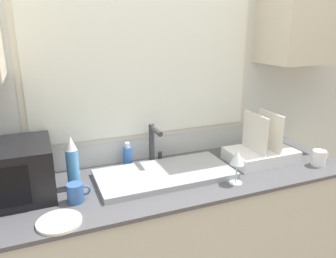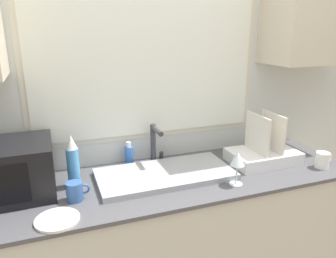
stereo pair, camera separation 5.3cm
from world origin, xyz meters
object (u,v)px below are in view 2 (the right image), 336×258
object	(u,v)px
dish_rack	(263,153)
wine_glass	(237,160)
soap_bottle	(129,155)
mug_near_sink	(75,191)
faucet	(155,141)
spray_bottle	(73,162)
microwave	(7,170)

from	to	relation	value
dish_rack	wine_glass	bearing A→B (deg)	-146.84
soap_bottle	mug_near_sink	size ratio (longest dim) A/B	1.28
mug_near_sink	faucet	bearing A→B (deg)	29.85
spray_bottle	mug_near_sink	bearing A→B (deg)	-93.78
dish_rack	microwave	bearing A→B (deg)	176.54
faucet	wine_glass	size ratio (longest dim) A/B	1.31
faucet	soap_bottle	bearing A→B (deg)	162.72
microwave	mug_near_sink	size ratio (longest dim) A/B	3.87
spray_bottle	mug_near_sink	xyz separation A→B (m)	(-0.01, -0.15, -0.08)
dish_rack	spray_bottle	bearing A→B (deg)	176.48
faucet	microwave	size ratio (longest dim) A/B	0.57
soap_bottle	mug_near_sink	bearing A→B (deg)	-136.22
faucet	soap_bottle	size ratio (longest dim) A/B	1.72
faucet	soap_bottle	distance (m)	0.17
dish_rack	faucet	bearing A→B (deg)	162.41
microwave	spray_bottle	world-z (taller)	spray_bottle
microwave	soap_bottle	distance (m)	0.64
microwave	dish_rack	xyz separation A→B (m)	(1.36, -0.08, -0.07)
spray_bottle	wine_glass	xyz separation A→B (m)	(0.77, -0.26, 0.01)
faucet	microwave	distance (m)	0.77
soap_bottle	dish_rack	bearing A→B (deg)	-17.53
dish_rack	mug_near_sink	distance (m)	1.08
soap_bottle	wine_glass	xyz separation A→B (m)	(0.45, -0.43, 0.08)
spray_bottle	soap_bottle	world-z (taller)	spray_bottle
microwave	soap_bottle	xyz separation A→B (m)	(0.62, 0.15, -0.07)
wine_glass	mug_near_sink	bearing A→B (deg)	171.46
spray_bottle	microwave	bearing A→B (deg)	176.74
dish_rack	mug_near_sink	bearing A→B (deg)	-175.76
faucet	dish_rack	world-z (taller)	dish_rack
spray_bottle	soap_bottle	xyz separation A→B (m)	(0.32, 0.17, -0.07)
spray_bottle	wine_glass	distance (m)	0.81
microwave	wine_glass	distance (m)	1.10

